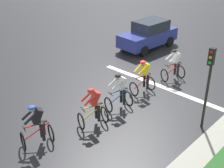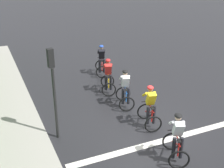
# 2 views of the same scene
# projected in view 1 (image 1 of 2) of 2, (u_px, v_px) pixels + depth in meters

# --- Properties ---
(ground_plane) EXTENTS (80.00, 80.00, 0.00)m
(ground_plane) POSITION_uv_depth(u_px,v_px,m) (147.00, 92.00, 14.63)
(ground_plane) COLOR black
(road_marking_stop_line) EXTENTS (7.00, 0.30, 0.01)m
(road_marking_stop_line) POSITION_uv_depth(u_px,v_px,m) (159.00, 85.00, 15.26)
(road_marking_stop_line) COLOR silver
(road_marking_stop_line) RESTS_ON ground
(cyclist_lead) EXTENTS (0.99, 1.24, 1.66)m
(cyclist_lead) POSITION_uv_depth(u_px,v_px,m) (37.00, 126.00, 10.77)
(cyclist_lead) COLOR black
(cyclist_lead) RESTS_ON ground
(cyclist_second) EXTENTS (1.00, 1.25, 1.66)m
(cyclist_second) POSITION_uv_depth(u_px,v_px,m) (94.00, 108.00, 11.87)
(cyclist_second) COLOR black
(cyclist_second) RESTS_ON ground
(cyclist_mid) EXTENTS (0.96, 1.23, 1.66)m
(cyclist_mid) POSITION_uv_depth(u_px,v_px,m) (120.00, 92.00, 12.99)
(cyclist_mid) COLOR black
(cyclist_mid) RESTS_ON ground
(cyclist_fourth) EXTENTS (0.91, 1.21, 1.66)m
(cyclist_fourth) POSITION_uv_depth(u_px,v_px,m) (144.00, 77.00, 14.27)
(cyclist_fourth) COLOR black
(cyclist_fourth) RESTS_ON ground
(cyclist_trailing) EXTENTS (1.04, 1.26, 1.66)m
(cyclist_trailing) POSITION_uv_depth(u_px,v_px,m) (174.00, 65.00, 15.50)
(cyclist_trailing) COLOR black
(cyclist_trailing) RESTS_ON ground
(car_navy) EXTENTS (2.10, 4.21, 1.76)m
(car_navy) POSITION_uv_depth(u_px,v_px,m) (148.00, 34.00, 19.72)
(car_navy) COLOR navy
(car_navy) RESTS_ON ground
(traffic_light_near_crossing) EXTENTS (0.21, 0.31, 3.34)m
(traffic_light_near_crossing) POSITION_uv_depth(u_px,v_px,m) (209.00, 77.00, 11.06)
(traffic_light_near_crossing) COLOR black
(traffic_light_near_crossing) RESTS_ON ground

